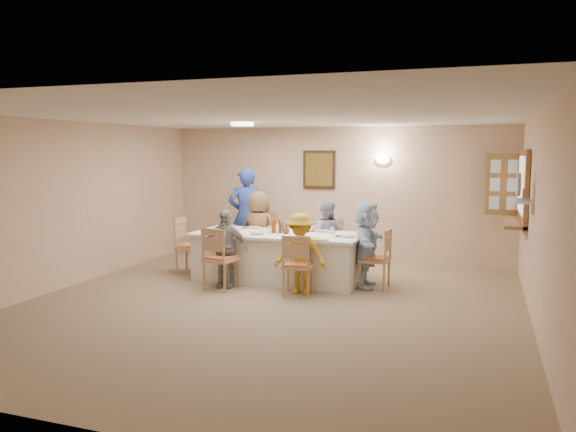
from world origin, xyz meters
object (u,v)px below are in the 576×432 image
(dining_table, at_px, (278,257))
(caregiver, at_px, (246,216))
(chair_back_left, at_px, (262,240))
(chair_front_right, at_px, (298,265))
(diner_back_right, at_px, (326,237))
(condiment_ketchup, at_px, (274,225))
(chair_right_end, at_px, (375,258))
(chair_front_left, at_px, (221,258))
(diner_front_left, at_px, (225,248))
(serving_hatch, at_px, (524,188))
(desk_fan, at_px, (521,190))
(chair_back_right, at_px, (328,246))
(diner_front_right, at_px, (301,253))
(diner_right_end, at_px, (366,245))
(chair_left_end, at_px, (191,246))
(diner_back_left, at_px, (259,230))

(dining_table, distance_m, caregiver, 1.63)
(chair_back_left, bearing_deg, chair_front_right, -47.28)
(diner_back_right, xyz_separation_m, condiment_ketchup, (-0.66, -0.69, 0.26))
(dining_table, height_order, chair_right_end, chair_right_end)
(chair_front_left, distance_m, chair_front_right, 1.20)
(diner_back_right, relative_size, diner_front_left, 1.05)
(serving_hatch, distance_m, desk_fan, 1.36)
(dining_table, bearing_deg, chair_front_right, -53.13)
(chair_back_left, relative_size, chair_front_right, 1.10)
(chair_back_left, bearing_deg, dining_table, -47.28)
(dining_table, height_order, caregiver, caregiver)
(serving_hatch, xyz_separation_m, chair_back_left, (-4.22, -0.10, -1.01))
(chair_front_right, height_order, caregiver, caregiver)
(chair_back_right, distance_m, diner_front_right, 1.49)
(desk_fan, bearing_deg, diner_front_right, -175.52)
(chair_front_left, distance_m, diner_right_end, 2.18)
(chair_left_end, bearing_deg, chair_back_right, -73.03)
(dining_table, relative_size, chair_back_left, 2.71)
(caregiver, bearing_deg, diner_back_right, 135.93)
(desk_fan, xyz_separation_m, chair_left_end, (-5.06, 0.45, -1.08))
(diner_right_end, bearing_deg, diner_front_left, 104.17)
(chair_back_left, relative_size, condiment_ketchup, 3.87)
(chair_back_right, height_order, chair_front_right, chair_back_right)
(dining_table, xyz_separation_m, diner_back_right, (0.60, 0.68, 0.24))
(dining_table, xyz_separation_m, chair_front_left, (-0.60, -0.80, 0.09))
(chair_back_left, distance_m, diner_back_left, 0.22)
(chair_back_right, relative_size, chair_front_right, 1.01)
(diner_back_right, height_order, diner_front_left, diner_back_right)
(desk_fan, bearing_deg, chair_right_end, 166.99)
(chair_back_right, bearing_deg, chair_front_right, -79.28)
(dining_table, distance_m, chair_back_right, 1.00)
(chair_back_left, xyz_separation_m, diner_right_end, (2.02, -0.80, 0.16))
(diner_back_left, distance_m, diner_back_right, 1.20)
(dining_table, distance_m, chair_left_end, 1.55)
(chair_front_right, bearing_deg, diner_right_end, -144.06)
(diner_front_left, bearing_deg, chair_front_right, -13.72)
(serving_hatch, height_order, chair_right_end, serving_hatch)
(chair_front_left, bearing_deg, chair_right_end, -149.42)
(serving_hatch, distance_m, chair_front_right, 3.62)
(chair_front_right, relative_size, diner_back_right, 0.72)
(chair_front_right, height_order, chair_right_end, chair_right_end)
(diner_front_left, bearing_deg, chair_left_end, 136.39)
(diner_back_left, height_order, diner_front_left, diner_back_left)
(serving_hatch, distance_m, diner_right_end, 2.52)
(serving_hatch, relative_size, caregiver, 0.86)
(desk_fan, distance_m, caregiver, 4.88)
(diner_front_left, height_order, diner_front_right, diner_front_left)
(chair_front_left, height_order, condiment_ketchup, condiment_ketchup)
(chair_front_left, xyz_separation_m, chair_left_end, (-0.95, 0.80, 0.00))
(diner_back_right, xyz_separation_m, caregiver, (-1.65, 0.47, 0.25))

